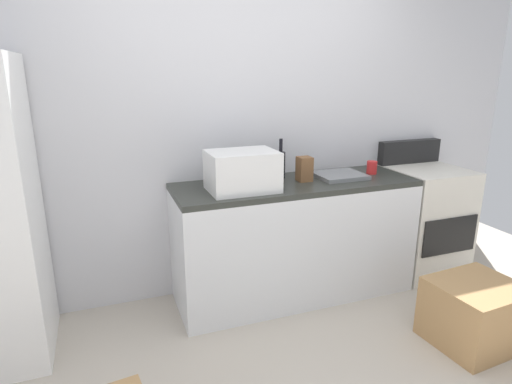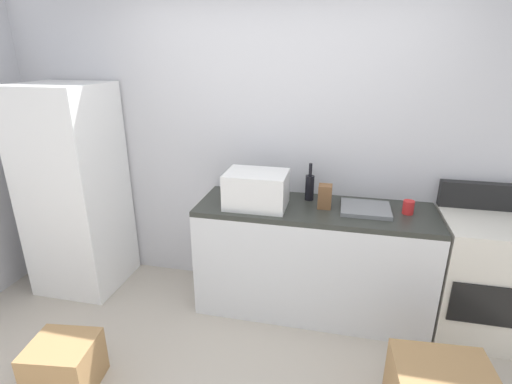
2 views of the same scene
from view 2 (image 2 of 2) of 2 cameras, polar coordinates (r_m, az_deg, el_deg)
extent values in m
cube|color=silver|center=(3.23, 4.19, 7.12)|extent=(5.00, 0.10, 2.60)
cube|color=silver|center=(3.19, 8.23, -10.06)|extent=(1.80, 0.60, 0.86)
cube|color=#2D302B|center=(2.99, 8.65, -2.58)|extent=(1.80, 0.60, 0.04)
cube|color=white|center=(3.68, -25.13, 0.23)|extent=(0.68, 0.66, 1.78)
cube|color=silver|center=(3.35, 29.92, -10.87)|extent=(0.60, 0.60, 0.90)
cube|color=black|center=(3.12, 31.35, -14.15)|extent=(0.52, 0.02, 0.30)
cube|color=black|center=(3.36, 30.35, -0.47)|extent=(0.60, 0.08, 0.20)
cube|color=white|center=(2.93, 0.07, 0.39)|extent=(0.46, 0.34, 0.27)
cube|color=slate|center=(3.00, 15.83, -2.39)|extent=(0.36, 0.32, 0.03)
cylinder|color=black|center=(3.09, 7.90, 0.62)|extent=(0.07, 0.07, 0.20)
cylinder|color=black|center=(3.05, 8.03, 3.28)|extent=(0.03, 0.03, 0.10)
cylinder|color=red|center=(3.03, 21.53, -2.10)|extent=(0.08, 0.08, 0.10)
cube|color=brown|center=(2.96, 10.11, -0.65)|extent=(0.10, 0.10, 0.18)
cube|color=#A37A4C|center=(2.93, -26.37, -21.85)|extent=(0.43, 0.39, 0.33)
camera|label=1|loc=(1.53, -72.75, -7.04)|focal=29.94mm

